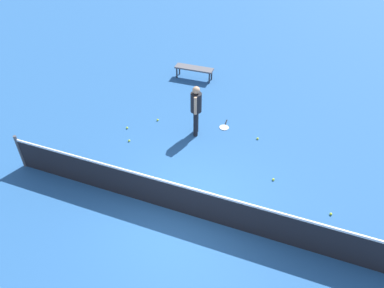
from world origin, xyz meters
The scene contains 11 objects.
ground_plane centered at (0.00, 0.00, 0.00)m, with size 40.00×40.00×0.00m, color #265693.
court_net centered at (0.00, 0.00, 0.50)m, with size 10.09×0.09×1.07m.
player_near_side centered at (0.97, -3.21, 1.01)m, with size 0.42×0.53×1.70m.
tennis_racket_near_player centered at (0.22, -3.85, 0.01)m, with size 0.34×0.59×0.03m.
tennis_ball_near_player centered at (-3.35, -1.26, 0.03)m, with size 0.07×0.07×0.07m, color #C6E033.
tennis_ball_by_net centered at (-0.94, -3.61, 0.03)m, with size 0.07×0.07×0.07m, color #C6E033.
tennis_ball_midcourt centered at (2.41, -3.40, 0.03)m, with size 0.07×0.07×0.07m, color #C6E033.
tennis_ball_baseline centered at (3.15, -2.64, 0.03)m, with size 0.07×0.07×0.07m, color #C6E033.
tennis_ball_stray_left centered at (-1.77, -1.96, 0.03)m, with size 0.07×0.07×0.07m, color #C6E033.
tennis_ball_stray_right centered at (2.76, -2.06, 0.03)m, with size 0.07×0.07×0.07m, color #C6E033.
courtside_bench centered at (2.30, -6.54, 0.42)m, with size 1.51×0.46×0.48m.
Camera 1 is at (-2.30, 5.63, 7.13)m, focal length 34.55 mm.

